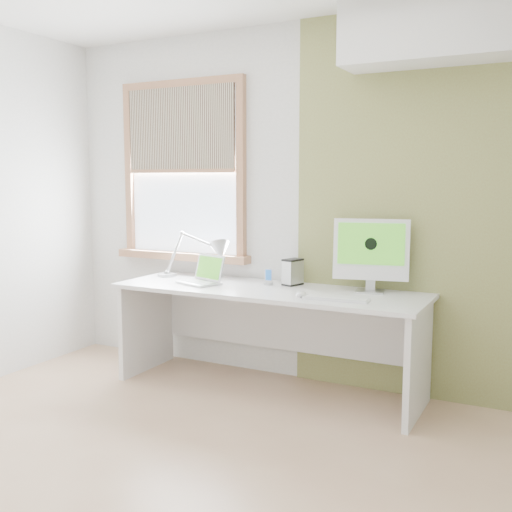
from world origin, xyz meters
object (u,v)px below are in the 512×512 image
Objects in this scene: desk at (271,314)px; laptop at (203,276)px; desk_lamp at (210,254)px; external_drive at (293,272)px; imac at (371,251)px.

laptop is at bearing -170.76° from desk.
external_drive is (0.70, -0.01, -0.09)m from desk_lamp.
desk_lamp is 1.81× the size of laptop.
desk_lamp is at bearing 179.70° from imac.
laptop reaches higher than desk.
laptop is (0.09, -0.24, -0.14)m from desk_lamp.
laptop is 1.22m from imac.
desk_lamp is at bearing 165.39° from desk.
imac is at bearing 0.13° from external_drive.
laptop is at bearing -168.85° from imac.
desk_lamp is 3.41× the size of external_drive.
imac reaches higher than desk_lamp.
desk is 4.32× the size of imac.
external_drive is (0.61, 0.23, 0.04)m from laptop.
imac is (1.27, -0.01, 0.09)m from desk_lamp.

